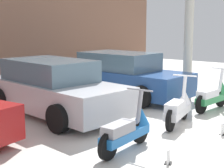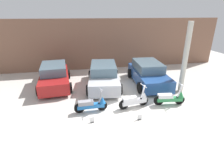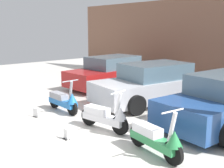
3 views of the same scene
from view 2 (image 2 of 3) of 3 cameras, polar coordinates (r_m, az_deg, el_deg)
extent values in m
plane|color=silver|center=(8.15, 5.64, -9.84)|extent=(28.00, 28.00, 0.00)
cube|color=#845B47|center=(14.31, -2.50, 12.80)|extent=(19.60, 0.12, 3.92)
cylinder|color=black|center=(8.34, -3.24, -7.07)|extent=(0.48, 0.10, 0.48)
cylinder|color=black|center=(8.26, -10.61, -7.75)|extent=(0.48, 0.10, 0.48)
cube|color=#1E66B2|center=(8.25, -6.93, -7.06)|extent=(1.26, 0.33, 0.17)
cube|color=gray|center=(8.15, -8.57, -6.12)|extent=(0.71, 0.30, 0.19)
cylinder|color=gray|center=(8.10, -3.71, -4.13)|extent=(0.22, 0.09, 0.68)
cylinder|color=gray|center=(7.96, -3.77, -1.95)|extent=(0.05, 0.56, 0.03)
cone|color=#1E66B2|center=(8.20, -3.16, -5.23)|extent=(0.33, 0.33, 0.31)
cylinder|color=black|center=(8.88, 10.21, -5.42)|extent=(0.50, 0.17, 0.49)
cylinder|color=black|center=(8.41, 3.83, -6.75)|extent=(0.50, 0.17, 0.49)
cube|color=silver|center=(8.61, 7.13, -5.72)|extent=(1.31, 0.52, 0.17)
cube|color=white|center=(8.43, 5.80, -4.92)|extent=(0.75, 0.41, 0.19)
cylinder|color=white|center=(8.64, 10.10, -2.60)|extent=(0.24, 0.12, 0.69)
cylinder|color=white|center=(8.50, 10.26, -0.49)|extent=(0.14, 0.56, 0.03)
cone|color=silver|center=(8.76, 10.45, -3.63)|extent=(0.38, 0.38, 0.32)
cylinder|color=black|center=(9.48, 21.20, -4.82)|extent=(0.50, 0.14, 0.49)
cylinder|color=black|center=(9.07, 14.97, -5.25)|extent=(0.50, 0.14, 0.49)
cube|color=#2D8C4C|center=(9.23, 18.20, -4.71)|extent=(1.30, 0.44, 0.17)
cube|color=white|center=(9.07, 16.99, -3.77)|extent=(0.74, 0.36, 0.19)
cylinder|color=white|center=(9.25, 21.30, -2.13)|extent=(0.23, 0.11, 0.69)
cylinder|color=white|center=(9.12, 21.60, -0.15)|extent=(0.10, 0.57, 0.03)
cone|color=#2D8C4C|center=(9.36, 21.57, -3.15)|extent=(0.36, 0.36, 0.32)
cube|color=maroon|center=(11.48, -18.18, 1.70)|extent=(1.97, 4.10, 0.66)
cube|color=slate|center=(11.52, -18.50, 4.86)|extent=(1.63, 2.34, 0.52)
cylinder|color=black|center=(10.38, -13.49, -1.13)|extent=(0.26, 0.62, 0.61)
cylinder|color=black|center=(10.49, -22.88, -2.08)|extent=(0.26, 0.62, 0.61)
cylinder|color=black|center=(12.69, -14.08, 3.16)|extent=(0.26, 0.62, 0.61)
cylinder|color=black|center=(12.78, -21.78, 2.35)|extent=(0.26, 0.62, 0.61)
cube|color=#B7B7BC|center=(10.88, -2.73, 1.80)|extent=(2.20, 4.29, 0.69)
cube|color=slate|center=(10.92, -2.82, 5.27)|extent=(1.78, 2.47, 0.54)
cylinder|color=black|center=(9.83, 2.67, -1.78)|extent=(0.29, 0.65, 0.63)
cylinder|color=black|center=(9.80, -7.73, -2.05)|extent=(0.29, 0.65, 0.63)
cylinder|color=black|center=(12.19, 1.33, 3.12)|extent=(0.29, 0.65, 0.63)
cylinder|color=black|center=(12.17, -7.05, 2.91)|extent=(0.29, 0.65, 0.63)
cube|color=navy|center=(11.51, 11.73, 2.53)|extent=(1.96, 4.24, 0.69)
cube|color=slate|center=(11.54, 11.57, 5.83)|extent=(1.65, 2.40, 0.54)
cylinder|color=black|center=(10.81, 18.30, -0.63)|extent=(0.25, 0.64, 0.63)
cylinder|color=black|center=(10.18, 9.15, -1.18)|extent=(0.25, 0.64, 0.63)
cylinder|color=black|center=(13.01, 13.60, 3.74)|extent=(0.25, 0.64, 0.63)
cylinder|color=black|center=(12.49, 5.88, 3.48)|extent=(0.25, 0.64, 0.63)
cube|color=black|center=(7.64, -6.57, -12.29)|extent=(0.19, 0.17, 0.01)
cube|color=white|center=(7.57, -6.61, -11.52)|extent=(0.20, 0.09, 0.26)
cube|color=black|center=(7.86, 8.93, -11.35)|extent=(0.16, 0.12, 0.01)
cube|color=white|center=(7.79, 8.99, -10.59)|extent=(0.20, 0.03, 0.26)
cylinder|color=beige|center=(10.58, 22.80, 7.68)|extent=(0.29, 0.29, 3.92)
camera|label=1|loc=(6.22, -56.38, -7.65)|focal=55.00mm
camera|label=3|loc=(8.63, 57.42, 0.76)|focal=45.00mm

